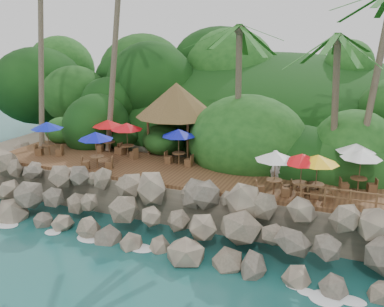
% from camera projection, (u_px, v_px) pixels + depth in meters
% --- Properties ---
extents(ground, '(140.00, 140.00, 0.00)m').
position_uv_depth(ground, '(143.00, 255.00, 20.67)').
color(ground, '#19514F').
rests_on(ground, ground).
extents(land_base, '(32.00, 25.20, 2.10)m').
position_uv_depth(land_base, '(241.00, 150.00, 34.54)').
color(land_base, gray).
rests_on(land_base, ground).
extents(jungle_hill, '(44.80, 28.00, 15.40)m').
position_uv_depth(jungle_hill, '(264.00, 141.00, 41.47)').
color(jungle_hill, '#143811').
rests_on(jungle_hill, ground).
extents(seawall, '(29.00, 4.00, 2.30)m').
position_uv_depth(seawall, '(161.00, 217.00, 22.12)').
color(seawall, gray).
rests_on(seawall, ground).
extents(terrace, '(26.00, 5.00, 0.20)m').
position_uv_depth(terrace, '(192.00, 173.00, 25.37)').
color(terrace, brown).
rests_on(terrace, land_base).
extents(jungle_foliage, '(44.00, 16.00, 12.00)m').
position_uv_depth(jungle_foliage, '(237.00, 166.00, 33.95)').
color(jungle_foliage, '#143811').
rests_on(jungle_foliage, ground).
extents(foam_line, '(25.20, 0.80, 0.06)m').
position_uv_depth(foam_line, '(146.00, 252.00, 20.93)').
color(foam_line, white).
rests_on(foam_line, ground).
extents(palapa, '(5.40, 5.40, 4.60)m').
position_uv_depth(palapa, '(177.00, 100.00, 28.57)').
color(palapa, brown).
rests_on(palapa, ground).
extents(dining_clusters, '(20.91, 5.25, 2.22)m').
position_uv_depth(dining_clusters, '(205.00, 143.00, 24.44)').
color(dining_clusters, brown).
rests_on(dining_clusters, terrace).
extents(railing, '(6.10, 0.10, 1.00)m').
position_uv_depth(railing, '(363.00, 200.00, 19.62)').
color(railing, brown).
rests_on(railing, terrace).
extents(waiter, '(0.77, 0.65, 1.80)m').
position_uv_depth(waiter, '(275.00, 166.00, 23.41)').
color(waiter, silver).
rests_on(waiter, terrace).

